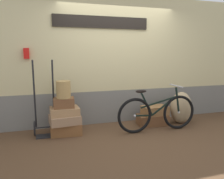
% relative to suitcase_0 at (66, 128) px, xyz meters
% --- Properties ---
extents(ground, '(9.71, 5.20, 0.06)m').
position_rel_suitcase_0_xyz_m(ground, '(1.19, -0.32, -0.14)').
color(ground, '#513823').
extents(station_building, '(7.71, 0.74, 2.73)m').
position_rel_suitcase_0_xyz_m(station_building, '(1.19, 0.53, 1.26)').
color(station_building, slate).
rests_on(station_building, ground).
extents(suitcase_0, '(0.60, 0.46, 0.22)m').
position_rel_suitcase_0_xyz_m(suitcase_0, '(0.00, 0.00, 0.00)').
color(suitcase_0, brown).
rests_on(suitcase_0, ground).
extents(suitcase_1, '(0.59, 0.47, 0.16)m').
position_rel_suitcase_0_xyz_m(suitcase_1, '(-0.03, -0.04, 0.19)').
color(suitcase_1, '#937051').
rests_on(suitcase_1, suitcase_0).
extents(suitcase_2, '(0.54, 0.41, 0.14)m').
position_rel_suitcase_0_xyz_m(suitcase_2, '(-0.02, -0.00, 0.34)').
color(suitcase_2, '#9E754C').
rests_on(suitcase_2, suitcase_1).
extents(suitcase_3, '(0.40, 0.30, 0.18)m').
position_rel_suitcase_0_xyz_m(suitcase_3, '(-0.03, 0.01, 0.50)').
color(suitcase_3, brown).
rests_on(suitcase_3, suitcase_2).
extents(suitcase_4, '(0.65, 0.42, 0.22)m').
position_rel_suitcase_0_xyz_m(suitcase_4, '(1.82, 0.00, 0.00)').
color(suitcase_4, brown).
rests_on(suitcase_4, ground).
extents(suitcase_5, '(0.55, 0.36, 0.19)m').
position_rel_suitcase_0_xyz_m(suitcase_5, '(1.88, 0.01, 0.20)').
color(suitcase_5, olive).
rests_on(suitcase_5, suitcase_4).
extents(wicker_basket, '(0.26, 0.26, 0.32)m').
position_rel_suitcase_0_xyz_m(wicker_basket, '(-0.03, -0.02, 0.75)').
color(wicker_basket, '#A8844C').
rests_on(wicker_basket, suitcase_3).
extents(luggage_trolley, '(0.42, 0.36, 1.41)m').
position_rel_suitcase_0_xyz_m(luggage_trolley, '(-0.38, 0.06, 0.22)').
color(luggage_trolley, black).
rests_on(luggage_trolley, ground).
extents(burlap_sack, '(0.47, 0.40, 0.69)m').
position_rel_suitcase_0_xyz_m(burlap_sack, '(2.48, -0.06, 0.24)').
color(burlap_sack, tan).
rests_on(burlap_sack, ground).
extents(bicycle, '(1.64, 0.46, 0.90)m').
position_rel_suitcase_0_xyz_m(bicycle, '(1.72, -0.37, 0.26)').
color(bicycle, black).
rests_on(bicycle, ground).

